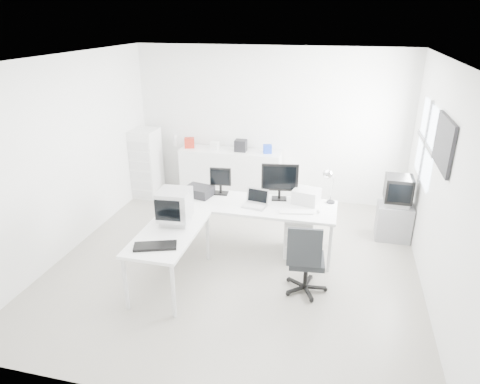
% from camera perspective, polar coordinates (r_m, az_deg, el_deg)
% --- Properties ---
extents(floor, '(5.00, 5.00, 0.01)m').
position_cam_1_polar(floor, '(6.23, -0.44, -9.21)').
color(floor, beige).
rests_on(floor, ground).
extents(ceiling, '(5.00, 5.00, 0.01)m').
position_cam_1_polar(ceiling, '(5.32, -0.53, 17.36)').
color(ceiling, white).
rests_on(ceiling, back_wall).
extents(back_wall, '(5.00, 0.02, 2.80)m').
position_cam_1_polar(back_wall, '(7.97, 3.95, 8.86)').
color(back_wall, white).
rests_on(back_wall, floor).
extents(left_wall, '(0.02, 5.00, 2.80)m').
position_cam_1_polar(left_wall, '(6.66, -21.91, 4.49)').
color(left_wall, white).
rests_on(left_wall, floor).
extents(right_wall, '(0.02, 5.00, 2.80)m').
position_cam_1_polar(right_wall, '(5.60, 25.17, 0.70)').
color(right_wall, white).
rests_on(right_wall, floor).
extents(window, '(0.02, 1.20, 1.10)m').
position_cam_1_polar(window, '(6.66, 23.54, 6.05)').
color(window, white).
rests_on(window, right_wall).
extents(wall_picture, '(0.04, 0.90, 0.60)m').
position_cam_1_polar(wall_picture, '(5.54, 25.54, 5.90)').
color(wall_picture, black).
rests_on(wall_picture, right_wall).
extents(main_desk, '(2.40, 0.80, 0.75)m').
position_cam_1_polar(main_desk, '(6.36, 1.64, -4.64)').
color(main_desk, white).
rests_on(main_desk, floor).
extents(side_desk, '(0.70, 1.40, 0.75)m').
position_cam_1_polar(side_desk, '(5.67, -9.28, -8.60)').
color(side_desk, white).
rests_on(side_desk, floor).
extents(drawer_pedestal, '(0.40, 0.50, 0.60)m').
position_cam_1_polar(drawer_pedestal, '(6.35, 7.94, -5.68)').
color(drawer_pedestal, white).
rests_on(drawer_pedestal, floor).
extents(inkjet_printer, '(0.46, 0.39, 0.14)m').
position_cam_1_polar(inkjet_printer, '(6.47, -5.51, 0.10)').
color(inkjet_printer, black).
rests_on(inkjet_printer, main_desk).
extents(lcd_monitor_small, '(0.34, 0.21, 0.40)m').
position_cam_1_polar(lcd_monitor_small, '(6.47, -2.61, 1.43)').
color(lcd_monitor_small, black).
rests_on(lcd_monitor_small, main_desk).
extents(lcd_monitor_large, '(0.56, 0.29, 0.56)m').
position_cam_1_polar(lcd_monitor_large, '(6.26, 5.32, 1.38)').
color(lcd_monitor_large, black).
rests_on(lcd_monitor_large, main_desk).
extents(laptop, '(0.40, 0.41, 0.23)m').
position_cam_1_polar(laptop, '(6.05, 1.95, -0.99)').
color(laptop, '#B7B7BA').
rests_on(laptop, main_desk).
extents(white_keyboard, '(0.48, 0.23, 0.02)m').
position_cam_1_polar(white_keyboard, '(5.97, 7.49, -2.63)').
color(white_keyboard, white).
rests_on(white_keyboard, main_desk).
extents(white_mouse, '(0.05, 0.05, 0.05)m').
position_cam_1_polar(white_mouse, '(5.99, 10.40, -2.55)').
color(white_mouse, white).
rests_on(white_mouse, main_desk).
extents(laser_printer, '(0.42, 0.38, 0.21)m').
position_cam_1_polar(laser_printer, '(6.26, 8.83, -0.54)').
color(laser_printer, silver).
rests_on(laser_printer, main_desk).
extents(desk_lamp, '(0.21, 0.21, 0.53)m').
position_cam_1_polar(desk_lamp, '(6.26, 12.18, 0.82)').
color(desk_lamp, silver).
rests_on(desk_lamp, main_desk).
extents(crt_monitor, '(0.43, 0.43, 0.46)m').
position_cam_1_polar(crt_monitor, '(5.60, -8.70, -1.99)').
color(crt_monitor, '#B7B7BA').
rests_on(crt_monitor, side_desk).
extents(black_keyboard, '(0.54, 0.35, 0.03)m').
position_cam_1_polar(black_keyboard, '(5.16, -11.24, -7.07)').
color(black_keyboard, black).
rests_on(black_keyboard, side_desk).
extents(office_chair, '(0.62, 0.62, 0.98)m').
position_cam_1_polar(office_chair, '(5.45, 8.90, -8.55)').
color(office_chair, '#25272A').
rests_on(office_chair, floor).
extents(tv_cabinet, '(0.52, 0.43, 0.57)m').
position_cam_1_polar(tv_cabinet, '(7.14, 19.79, -3.70)').
color(tv_cabinet, gray).
rests_on(tv_cabinet, floor).
extents(crt_tv, '(0.50, 0.48, 0.45)m').
position_cam_1_polar(crt_tv, '(6.94, 20.33, 0.09)').
color(crt_tv, black).
rests_on(crt_tv, tv_cabinet).
extents(sideboard, '(1.90, 0.47, 0.95)m').
position_cam_1_polar(sideboard, '(8.14, -1.27, 2.38)').
color(sideboard, white).
rests_on(sideboard, floor).
extents(clutter_box_a, '(0.23, 0.21, 0.18)m').
position_cam_1_polar(clutter_box_a, '(8.19, -6.76, 6.54)').
color(clutter_box_a, '#A42417').
rests_on(clutter_box_a, sideboard).
extents(clutter_box_b, '(0.16, 0.14, 0.15)m').
position_cam_1_polar(clutter_box_b, '(8.04, -3.39, 6.21)').
color(clutter_box_b, white).
rests_on(clutter_box_b, sideboard).
extents(clutter_box_c, '(0.21, 0.19, 0.21)m').
position_cam_1_polar(clutter_box_c, '(7.91, 0.10, 6.21)').
color(clutter_box_c, black).
rests_on(clutter_box_c, sideboard).
extents(clutter_box_d, '(0.18, 0.17, 0.15)m').
position_cam_1_polar(clutter_box_d, '(7.82, 3.68, 5.75)').
color(clutter_box_d, '#193AB0').
rests_on(clutter_box_d, sideboard).
extents(clutter_bottle, '(0.07, 0.07, 0.22)m').
position_cam_1_polar(clutter_bottle, '(8.33, -8.62, 6.84)').
color(clutter_bottle, white).
rests_on(clutter_bottle, sideboard).
extents(filing_cabinet, '(0.46, 0.54, 1.31)m').
position_cam_1_polar(filing_cabinet, '(8.39, -12.37, 3.78)').
color(filing_cabinet, white).
rests_on(filing_cabinet, floor).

